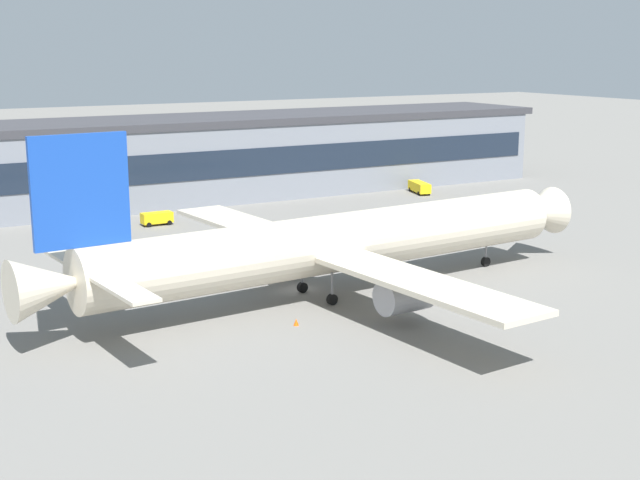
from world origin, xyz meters
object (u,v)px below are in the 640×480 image
at_px(pushback_tractor, 68,232).
at_px(traffic_cone_0, 296,322).
at_px(belt_loader, 419,187).
at_px(follow_me_car, 157,218).
at_px(airliner, 332,244).

height_order(pushback_tractor, traffic_cone_0, pushback_tractor).
relative_size(pushback_tractor, traffic_cone_0, 8.16).
bearing_deg(pushback_tractor, belt_loader, 7.42).
relative_size(follow_me_car, pushback_tractor, 0.84).
distance_m(follow_me_car, pushback_tractor, 14.23).
bearing_deg(follow_me_car, pushback_tractor, -164.72).
height_order(follow_me_car, belt_loader, belt_loader).
bearing_deg(follow_me_car, traffic_cone_0, -95.10).
distance_m(airliner, belt_loader, 66.94).
relative_size(airliner, traffic_cone_0, 102.06).
distance_m(airliner, traffic_cone_0, 11.72).
relative_size(follow_me_car, traffic_cone_0, 6.89).
bearing_deg(belt_loader, follow_me_car, -174.83).
height_order(airliner, traffic_cone_0, airliner).
height_order(pushback_tractor, belt_loader, belt_loader).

